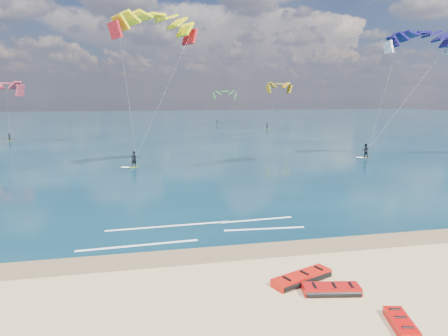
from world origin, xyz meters
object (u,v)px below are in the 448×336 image
at_px(packed_kite_mid, 331,293).
at_px(kitesurfer_main, 144,86).
at_px(packed_kite_right, 401,327).
at_px(packed_kite_left, 302,282).
at_px(kitesurfer_far, 393,90).

relative_size(packed_kite_mid, kitesurfer_main, 0.15).
distance_m(packed_kite_right, kitesurfer_main, 35.74).
distance_m(packed_kite_left, packed_kite_mid, 1.55).
bearing_deg(packed_kite_mid, packed_kite_left, 132.14).
xyz_separation_m(packed_kite_right, kitesurfer_main, (-8.84, 33.29, 9.53)).
xyz_separation_m(packed_kite_right, kitesurfer_far, (22.67, 34.66, 9.17)).
bearing_deg(kitesurfer_main, kitesurfer_far, -42.50).
bearing_deg(kitesurfer_main, packed_kite_right, -120.12).
relative_size(packed_kite_mid, packed_kite_right, 1.28).
distance_m(packed_kite_left, packed_kite_right, 4.77).
distance_m(packed_kite_left, kitesurfer_main, 31.29).
bearing_deg(packed_kite_right, packed_kite_mid, 39.84).
xyz_separation_m(packed_kite_mid, kitesurfer_main, (-7.46, 30.37, 9.53)).
xyz_separation_m(packed_kite_mid, kitesurfer_far, (24.05, 31.74, 9.17)).
distance_m(kitesurfer_main, kitesurfer_far, 31.54).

